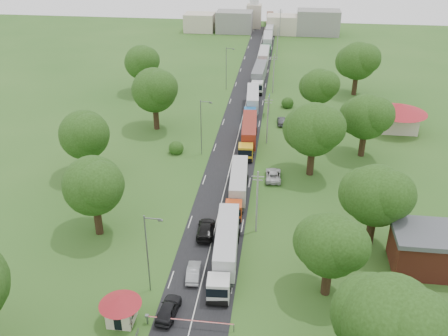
% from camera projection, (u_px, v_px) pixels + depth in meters
% --- Properties ---
extents(ground, '(260.00, 260.00, 0.00)m').
position_uv_depth(ground, '(222.00, 201.00, 73.13)').
color(ground, '#29551C').
rests_on(ground, ground).
extents(road, '(8.00, 200.00, 0.04)m').
position_uv_depth(road, '(236.00, 144.00, 90.68)').
color(road, black).
rests_on(road, ground).
extents(boom_barrier, '(9.22, 0.35, 1.18)m').
position_uv_depth(boom_barrier, '(177.00, 320.00, 50.92)').
color(boom_barrier, slate).
rests_on(boom_barrier, ground).
extents(guard_booth, '(4.40, 4.40, 3.45)m').
position_uv_depth(guard_booth, '(120.00, 305.00, 50.98)').
color(guard_booth, beige).
rests_on(guard_booth, ground).
extents(info_sign, '(0.12, 3.10, 4.10)m').
position_uv_depth(info_sign, '(269.00, 101.00, 101.87)').
color(info_sign, slate).
rests_on(info_sign, ground).
extents(pole_1, '(1.60, 0.24, 9.00)m').
position_uv_depth(pole_1, '(257.00, 201.00, 64.19)').
color(pole_1, gray).
rests_on(pole_1, ground).
extents(pole_2, '(1.60, 0.24, 9.00)m').
position_uv_depth(pole_2, '(268.00, 119.00, 88.77)').
color(pole_2, gray).
rests_on(pole_2, ground).
extents(pole_3, '(1.60, 0.24, 9.00)m').
position_uv_depth(pole_3, '(274.00, 73.00, 113.34)').
color(pole_3, gray).
rests_on(pole_3, ground).
extents(pole_4, '(1.60, 0.24, 9.00)m').
position_uv_depth(pole_4, '(277.00, 43.00, 137.92)').
color(pole_4, gray).
rests_on(pole_4, ground).
extents(pole_5, '(1.60, 0.24, 9.00)m').
position_uv_depth(pole_5, '(280.00, 22.00, 162.49)').
color(pole_5, gray).
rests_on(pole_5, ground).
extents(lamp_0, '(2.03, 0.22, 10.00)m').
position_uv_depth(lamp_0, '(148.00, 250.00, 53.58)').
color(lamp_0, slate).
rests_on(lamp_0, ground).
extents(lamp_1, '(2.03, 0.22, 10.00)m').
position_uv_depth(lamp_1, '(202.00, 125.00, 84.30)').
color(lamp_1, slate).
rests_on(lamp_1, ground).
extents(lamp_2, '(2.03, 0.22, 10.00)m').
position_uv_depth(lamp_2, '(227.00, 66.00, 115.02)').
color(lamp_2, slate).
rests_on(lamp_2, ground).
extents(tree_1, '(9.60, 9.60, 12.05)m').
position_uv_depth(tree_1, '(390.00, 322.00, 41.29)').
color(tree_1, '#382616').
rests_on(tree_1, ground).
extents(tree_2, '(8.00, 8.00, 10.10)m').
position_uv_depth(tree_2, '(331.00, 244.00, 52.83)').
color(tree_2, '#382616').
rests_on(tree_2, ground).
extents(tree_3, '(8.80, 8.80, 11.07)m').
position_uv_depth(tree_3, '(376.00, 195.00, 60.66)').
color(tree_3, '#382616').
rests_on(tree_3, ground).
extents(tree_4, '(9.60, 9.60, 12.05)m').
position_uv_depth(tree_4, '(314.00, 129.00, 76.95)').
color(tree_4, '#382616').
rests_on(tree_4, ground).
extents(tree_5, '(8.80, 8.80, 11.07)m').
position_uv_depth(tree_5, '(366.00, 116.00, 83.25)').
color(tree_5, '#382616').
rests_on(tree_5, ground).
extents(tree_6, '(8.00, 8.00, 10.10)m').
position_uv_depth(tree_6, '(319.00, 86.00, 99.23)').
color(tree_6, '#382616').
rests_on(tree_6, ground).
extents(tree_7, '(9.60, 9.60, 12.05)m').
position_uv_depth(tree_7, '(358.00, 61.00, 110.84)').
color(tree_7, '#382616').
rests_on(tree_7, ground).
extents(tree_10, '(8.80, 8.80, 11.07)m').
position_uv_depth(tree_10, '(94.00, 185.00, 62.79)').
color(tree_10, '#382616').
rests_on(tree_10, ground).
extents(tree_11, '(8.80, 8.80, 11.07)m').
position_uv_depth(tree_11, '(84.00, 134.00, 76.73)').
color(tree_11, '#382616').
rests_on(tree_11, ground).
extents(tree_12, '(9.60, 9.60, 12.05)m').
position_uv_depth(tree_12, '(154.00, 90.00, 93.34)').
color(tree_12, '#382616').
rests_on(tree_12, ground).
extents(tree_13, '(8.80, 8.80, 11.07)m').
position_uv_depth(tree_13, '(142.00, 62.00, 112.06)').
color(tree_13, '#382616').
rests_on(tree_13, ground).
extents(house_brick, '(8.60, 6.60, 5.20)m').
position_uv_depth(house_brick, '(428.00, 250.00, 58.47)').
color(house_brick, maroon).
rests_on(house_brick, ground).
extents(house_cream, '(10.08, 10.08, 5.80)m').
position_uv_depth(house_cream, '(399.00, 113.00, 94.43)').
color(house_cream, beige).
rests_on(house_cream, ground).
extents(distant_town, '(52.00, 8.00, 8.00)m').
position_uv_depth(distant_town, '(266.00, 23.00, 167.98)').
color(distant_town, gray).
rests_on(distant_town, ground).
extents(church, '(5.00, 5.00, 12.30)m').
position_uv_depth(church, '(254.00, 12.00, 174.63)').
color(church, beige).
rests_on(church, ground).
extents(truck_0, '(3.29, 14.91, 4.12)m').
position_uv_depth(truck_0, '(226.00, 248.00, 59.43)').
color(truck_0, silver).
rests_on(truck_0, ground).
extents(truck_1, '(2.96, 13.72, 3.79)m').
position_uv_depth(truck_1, '(238.00, 186.00, 73.12)').
color(truck_1, '#C14016').
rests_on(truck_1, ground).
extents(truck_2, '(3.18, 14.76, 4.08)m').
position_uv_depth(truck_2, '(249.00, 134.00, 89.37)').
color(truck_2, gold).
rests_on(truck_2, ground).
extents(truck_3, '(3.15, 14.23, 3.93)m').
position_uv_depth(truck_3, '(252.00, 101.00, 104.46)').
color(truck_3, '#195B9A').
rests_on(truck_3, ground).
extents(truck_4, '(3.14, 15.66, 4.33)m').
position_uv_depth(truck_4, '(259.00, 76.00, 119.31)').
color(truck_4, silver).
rests_on(truck_4, ground).
extents(truck_5, '(2.53, 14.75, 4.09)m').
position_uv_depth(truck_5, '(264.00, 58.00, 133.70)').
color(truck_5, '#AA1A29').
rests_on(truck_5, ground).
extents(truck_6, '(2.81, 14.89, 4.12)m').
position_uv_depth(truck_6, '(267.00, 42.00, 149.53)').
color(truck_6, '#286D3D').
rests_on(truck_6, ground).
extents(truck_7, '(2.46, 13.77, 3.82)m').
position_uv_depth(truck_7, '(269.00, 32.00, 162.18)').
color(truck_7, silver).
rests_on(truck_7, ground).
extents(truck_8, '(3.23, 14.33, 3.96)m').
position_uv_depth(truck_8, '(270.00, 20.00, 178.61)').
color(truck_8, brown).
rests_on(truck_8, ground).
extents(car_lane_front, '(2.27, 4.81, 1.59)m').
position_uv_depth(car_lane_front, '(168.00, 309.00, 52.42)').
color(car_lane_front, black).
rests_on(car_lane_front, ground).
extents(car_lane_mid, '(1.84, 4.34, 1.39)m').
position_uv_depth(car_lane_mid, '(194.00, 272.00, 57.87)').
color(car_lane_mid, '#97999E').
rests_on(car_lane_mid, ground).
extents(car_lane_rear, '(2.59, 5.64, 1.60)m').
position_uv_depth(car_lane_rear, '(206.00, 229.00, 65.37)').
color(car_lane_rear, black).
rests_on(car_lane_rear, ground).
extents(car_verge_near, '(2.59, 5.26, 1.44)m').
position_uv_depth(car_verge_near, '(273.00, 175.00, 78.71)').
color(car_verge_near, silver).
rests_on(car_verge_near, ground).
extents(car_verge_far, '(1.97, 4.39, 1.46)m').
position_uv_depth(car_verge_far, '(282.00, 121.00, 98.54)').
color(car_verge_far, '#54575B').
rests_on(car_verge_far, ground).
extents(pedestrian_booth, '(1.03, 1.14, 1.91)m').
position_uv_depth(pedestrian_booth, '(129.00, 322.00, 50.54)').
color(pedestrian_booth, gray).
rests_on(pedestrian_booth, ground).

